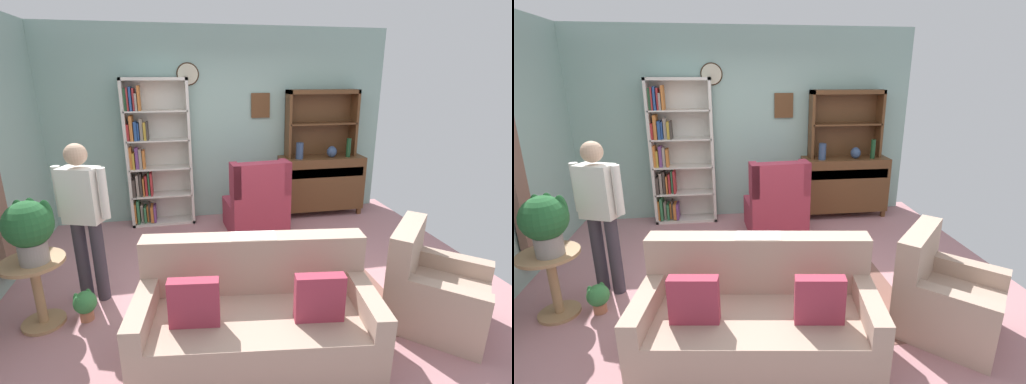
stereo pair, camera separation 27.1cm
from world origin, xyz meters
The scene contains 18 objects.
ground_plane centered at (0.00, 0.00, -0.01)m, with size 5.40×4.60×0.02m, color #B27A7F.
wall_back centered at (0.00, 2.13, 1.41)m, with size 5.00×0.09×2.80m.
area_rug centered at (0.20, -0.30, 0.00)m, with size 2.27×1.65×0.01m, color brown.
bookshelf centered at (-1.04, 1.94, 1.02)m, with size 0.90×0.30×2.10m.
sideboard centered at (1.48, 1.86, 0.51)m, with size 1.30×0.45×0.92m.
sideboard_hutch centered at (1.48, 1.97, 1.56)m, with size 1.10×0.26×1.00m.
vase_tall centered at (1.09, 1.78, 1.04)m, with size 0.11×0.11×0.24m, color #33476B.
vase_round centered at (1.61, 1.79, 1.01)m, with size 0.15×0.15×0.17m, color #33476B.
bottle_wine centered at (1.87, 1.77, 1.06)m, with size 0.07×0.07×0.29m, color #194223.
couch_floral centered at (-0.16, -1.05, 0.31)m, with size 1.90×1.08×0.90m.
armchair_floral centered at (1.46, -0.96, 0.29)m, with size 1.08×1.08×0.88m.
wingback_chair centered at (0.33, 1.30, 0.38)m, with size 0.84×0.86×1.05m.
plant_stand centered at (-1.95, -0.32, 0.39)m, with size 0.52×0.52×0.63m.
potted_plant_large centered at (-1.91, -0.35, 0.95)m, with size 0.39×0.39×0.54m.
potted_plant_small centered at (-1.58, -0.33, 0.16)m, with size 0.20×0.20×0.28m.
person_reading centered at (-1.57, 0.03, 0.91)m, with size 0.52×0.30×1.56m.
coffee_table centered at (-0.12, -0.35, 0.35)m, with size 0.80×0.50×0.42m.
book_stack centered at (0.01, -0.32, 0.45)m, with size 0.20×0.14×0.07m.
Camera 1 is at (-0.65, -3.48, 2.14)m, focal length 26.14 mm.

